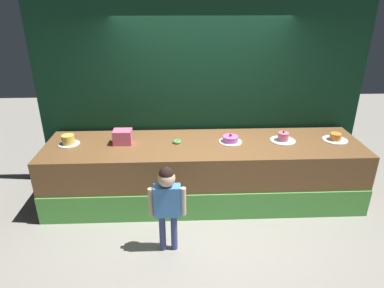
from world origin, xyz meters
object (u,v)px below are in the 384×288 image
object	(u,v)px
cake_far_right	(335,138)
cake_center_right	(283,138)
pink_box	(123,137)
cake_far_left	(68,140)
cake_center_left	(230,139)
donut	(177,142)
child_figure	(167,198)

from	to	relation	value
cake_far_right	cake_center_right	bearing A→B (deg)	179.18
cake_far_right	pink_box	bearing A→B (deg)	179.72
cake_far_left	cake_center_left	xyz separation A→B (m)	(2.23, -0.02, -0.02)
cake_far_left	donut	bearing A→B (deg)	-0.90
child_figure	cake_far_left	distance (m)	1.80
child_figure	cake_center_left	distance (m)	1.43
cake_center_right	pink_box	bearing A→B (deg)	179.91
cake_center_right	cake_far_right	bearing A→B (deg)	-0.82
cake_center_left	cake_center_right	bearing A→B (deg)	0.87
child_figure	cake_center_right	size ratio (longest dim) A/B	3.07
donut	cake_far_right	size ratio (longest dim) A/B	0.33
child_figure	cake_far_left	bearing A→B (deg)	140.18
pink_box	donut	size ratio (longest dim) A/B	2.18
child_figure	cake_center_right	bearing A→B (deg)	35.37
cake_center_left	cake_center_right	size ratio (longest dim) A/B	0.91
cake_center_right	cake_far_right	world-z (taller)	cake_center_right
pink_box	cake_center_left	bearing A→B (deg)	-0.58
child_figure	cake_far_right	bearing A→B (deg)	25.65
pink_box	cake_center_left	distance (m)	1.49
pink_box	donut	bearing A→B (deg)	-1.54
child_figure	donut	distance (m)	1.14
child_figure	cake_far_right	distance (m)	2.61
pink_box	donut	distance (m)	0.75
cake_center_right	donut	bearing A→B (deg)	-179.37
cake_center_left	cake_center_right	world-z (taller)	cake_center_right
child_figure	cake_center_right	xyz separation A→B (m)	(1.60, 1.14, 0.22)
cake_center_right	cake_far_left	bearing A→B (deg)	179.86
cake_far_left	cake_center_right	size ratio (longest dim) A/B	0.82
pink_box	cake_center_right	xyz separation A→B (m)	(2.23, -0.00, -0.05)
cake_far_left	cake_center_left	distance (m)	2.23
child_figure	pink_box	world-z (taller)	child_figure
donut	cake_center_right	world-z (taller)	cake_center_right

